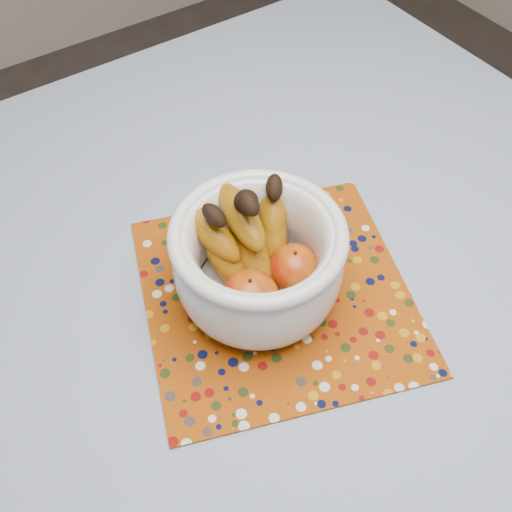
% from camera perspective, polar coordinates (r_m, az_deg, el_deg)
% --- Properties ---
extents(table, '(1.20, 1.20, 0.75)m').
position_cam_1_polar(table, '(1.00, 3.39, -3.98)').
color(table, brown).
rests_on(table, ground).
extents(tablecloth, '(1.32, 1.32, 0.01)m').
position_cam_1_polar(tablecloth, '(0.94, 3.62, -1.16)').
color(tablecloth, slate).
rests_on(tablecloth, table).
extents(placemat, '(0.49, 0.49, 0.00)m').
position_cam_1_polar(placemat, '(0.90, 1.96, -3.64)').
color(placemat, '#8E3A07').
rests_on(placemat, tablecloth).
extents(fruit_bowl, '(0.26, 0.25, 0.19)m').
position_cam_1_polar(fruit_bowl, '(0.83, 0.03, 0.29)').
color(fruit_bowl, silver).
rests_on(fruit_bowl, placemat).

